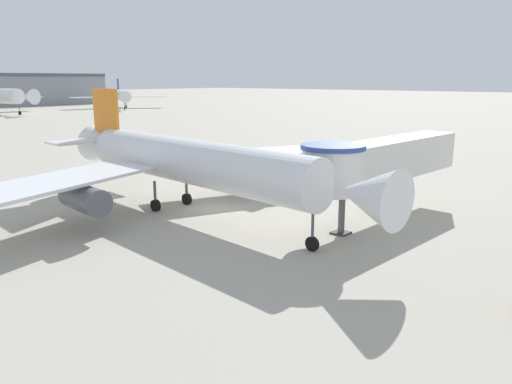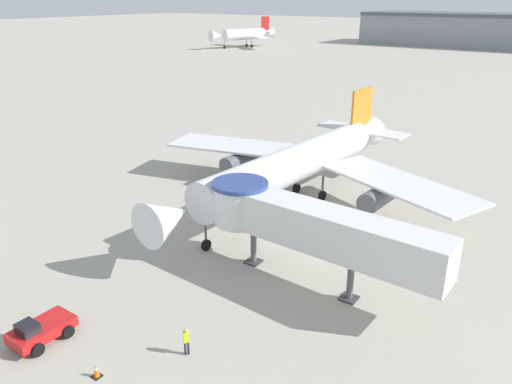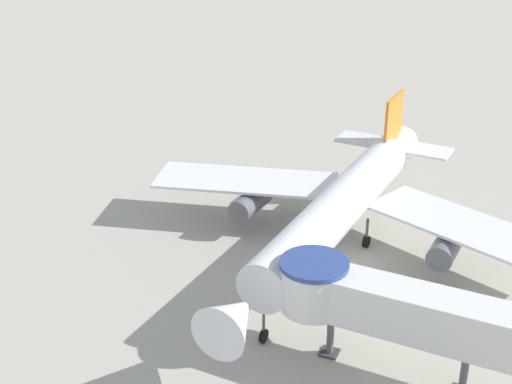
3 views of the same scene
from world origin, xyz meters
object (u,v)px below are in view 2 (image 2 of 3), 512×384
main_airplane (298,163)px  traffic_cone_apron_front (96,371)px  pushback_tug_red (40,330)px  background_jet_red_tail (245,34)px  jet_bridge (302,223)px  traffic_cone_starboard_wing (430,241)px  ground_crew_marshaller (186,340)px

main_airplane → traffic_cone_apron_front: (3.22, -26.31, -3.55)m
pushback_tug_red → background_jet_red_tail: size_ratio=0.13×
main_airplane → background_jet_red_tail: (-92.81, 121.26, 0.90)m
pushback_tug_red → background_jet_red_tail: bearing=122.4°
jet_bridge → background_jet_red_tail: bearing=130.0°
traffic_cone_starboard_wing → ground_crew_marshaller: size_ratio=0.41×
pushback_tug_red → traffic_cone_apron_front: (4.98, -0.15, -0.34)m
jet_bridge → traffic_cone_apron_front: jet_bridge is taller
jet_bridge → traffic_cone_starboard_wing: jet_bridge is taller
traffic_cone_apron_front → ground_crew_marshaller: size_ratio=0.46×
traffic_cone_apron_front → background_jet_red_tail: background_jet_red_tail is taller
pushback_tug_red → jet_bridge: bearing=58.1°
main_airplane → ground_crew_marshaller: (5.93, -22.33, -2.94)m
pushback_tug_red → ground_crew_marshaller: 8.60m
traffic_cone_starboard_wing → background_jet_red_tail: background_jet_red_tail is taller
jet_bridge → pushback_tug_red: 17.13m
pushback_tug_red → background_jet_red_tail: background_jet_red_tail is taller
traffic_cone_apron_front → traffic_cone_starboard_wing: size_ratio=1.14×
pushback_tug_red → traffic_cone_starboard_wing: pushback_tug_red is taller
traffic_cone_starboard_wing → main_airplane: bearing=173.1°
ground_crew_marshaller → background_jet_red_tail: background_jet_red_tail is taller
pushback_tug_red → traffic_cone_starboard_wing: bearing=59.5°
main_airplane → pushback_tug_red: (-1.76, -26.16, -3.21)m
ground_crew_marshaller → background_jet_red_tail: 174.31m
main_airplane → traffic_cone_starboard_wing: size_ratio=48.50×
traffic_cone_starboard_wing → background_jet_red_tail: (-105.94, 122.85, 4.50)m
ground_crew_marshaller → traffic_cone_apron_front: bearing=-177.8°
traffic_cone_apron_front → ground_crew_marshaller: bearing=55.7°
ground_crew_marshaller → background_jet_red_tail: (-98.74, 143.60, 3.85)m
main_airplane → jet_bridge: 14.09m
jet_bridge → background_jet_red_tail: size_ratio=0.64×
main_airplane → jet_bridge: main_airplane is taller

